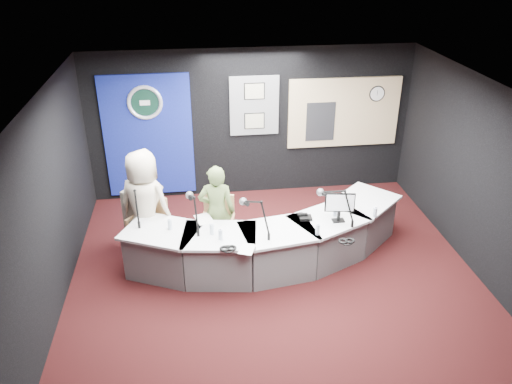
{
  "coord_description": "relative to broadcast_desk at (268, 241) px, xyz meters",
  "views": [
    {
      "loc": [
        -1.08,
        -6.0,
        4.61
      ],
      "look_at": [
        -0.2,
        0.8,
        1.1
      ],
      "focal_mm": 36.0,
      "sensor_mm": 36.0,
      "label": 1
    }
  ],
  "objects": [
    {
      "name": "wall_right",
      "position": [
        3.05,
        -0.55,
        1.02
      ],
      "size": [
        0.02,
        6.0,
        2.8
      ],
      "primitive_type": "cube",
      "color": "black",
      "rests_on": "ground"
    },
    {
      "name": "booth_glow",
      "position": [
        1.8,
        2.41,
        1.18
      ],
      "size": [
        2.0,
        0.02,
        1.2
      ],
      "primitive_type": "cube",
      "color": "beige",
      "rests_on": "booth_window_frame"
    },
    {
      "name": "wall_back",
      "position": [
        0.05,
        2.45,
        1.02
      ],
      "size": [
        6.0,
        0.02,
        2.8
      ],
      "primitive_type": "cube",
      "color": "black",
      "rests_on": "ground"
    },
    {
      "name": "booth_window_frame",
      "position": [
        1.8,
        2.42,
        1.18
      ],
      "size": [
        2.12,
        0.06,
        1.32
      ],
      "primitive_type": "cube",
      "color": "tan",
      "rests_on": "wall_back"
    },
    {
      "name": "equipment_rack",
      "position": [
        1.35,
        2.39,
        1.03
      ],
      "size": [
        0.55,
        0.02,
        0.75
      ],
      "primitive_type": "cube",
      "color": "black",
      "rests_on": "booth_window_frame"
    },
    {
      "name": "seal_center",
      "position": [
        -1.85,
        2.38,
        1.52
      ],
      "size": [
        0.48,
        0.01,
        0.48
      ],
      "primitive_type": "cylinder",
      "rotation": [
        1.57,
        0.0,
        0.0
      ],
      "color": "black",
      "rests_on": "backdrop_panel"
    },
    {
      "name": "armchair_left",
      "position": [
        -1.83,
        0.46,
        0.09
      ],
      "size": [
        0.74,
        0.74,
        0.93
      ],
      "primitive_type": null,
      "rotation": [
        0.0,
        0.0,
        -0.67
      ],
      "color": "#A2774A",
      "rests_on": "ground"
    },
    {
      "name": "desk_phone",
      "position": [
        0.56,
        -0.06,
        0.4
      ],
      "size": [
        0.19,
        0.15,
        0.05
      ],
      "primitive_type": "cube",
      "rotation": [
        0.0,
        0.0,
        -0.05
      ],
      "color": "black",
      "rests_on": "broadcast_desk"
    },
    {
      "name": "boom_mic_b",
      "position": [
        -1.1,
        -0.01,
        0.68
      ],
      "size": [
        0.22,
        0.73,
        0.6
      ],
      "primitive_type": null,
      "color": "black",
      "rests_on": "broadcast_desk"
    },
    {
      "name": "armchair_right",
      "position": [
        -0.75,
        0.3,
        0.09
      ],
      "size": [
        0.63,
        0.63,
        0.94
      ],
      "primitive_type": null,
      "rotation": [
        0.0,
        0.0,
        -0.21
      ],
      "color": "#A2774A",
      "rests_on": "ground"
    },
    {
      "name": "person_woman",
      "position": [
        -0.75,
        0.3,
        0.39
      ],
      "size": [
        0.61,
        0.45,
        1.54
      ],
      "primitive_type": "imported",
      "rotation": [
        0.0,
        0.0,
        2.99
      ],
      "color": "#536736",
      "rests_on": "ground"
    },
    {
      "name": "notepad",
      "position": [
        -0.4,
        -0.75,
        0.38
      ],
      "size": [
        0.28,
        0.32,
        0.0
      ],
      "primitive_type": "cube",
      "rotation": [
        0.0,
        0.0,
        -0.38
      ],
      "color": "white",
      "rests_on": "broadcast_desk"
    },
    {
      "name": "broadcast_desk",
      "position": [
        0.0,
        0.0,
        0.0
      ],
      "size": [
        4.5,
        1.9,
        0.75
      ],
      "primitive_type": null,
      "color": "silver",
      "rests_on": "ground"
    },
    {
      "name": "framed_photo_lower",
      "position": [
        0.1,
        2.39,
        1.09
      ],
      "size": [
        0.34,
        0.02,
        0.27
      ],
      "primitive_type": "cube",
      "color": "tan",
      "rests_on": "pinboard"
    },
    {
      "name": "headphones_far",
      "position": [
        -0.66,
        -0.72,
        0.39
      ],
      "size": [
        0.21,
        0.21,
        0.03
      ],
      "primitive_type": "torus",
      "color": "black",
      "rests_on": "broadcast_desk"
    },
    {
      "name": "water_bottles",
      "position": [
        0.08,
        -0.25,
        0.46
      ],
      "size": [
        3.11,
        0.55,
        0.18
      ],
      "primitive_type": null,
      "color": "silver",
      "rests_on": "broadcast_desk"
    },
    {
      "name": "paper_stack",
      "position": [
        -0.95,
        0.14,
        0.38
      ],
      "size": [
        0.31,
        0.38,
        0.0
      ],
      "primitive_type": "cube",
      "rotation": [
        0.0,
        0.0,
        0.28
      ],
      "color": "white",
      "rests_on": "broadcast_desk"
    },
    {
      "name": "boom_mic_d",
      "position": [
        1.0,
        -0.11,
        0.68
      ],
      "size": [
        0.49,
        0.62,
        0.6
      ],
      "primitive_type": null,
      "color": "black",
      "rests_on": "broadcast_desk"
    },
    {
      "name": "backdrop_panel",
      "position": [
        -1.85,
        2.42,
        0.88
      ],
      "size": [
        1.6,
        0.05,
        2.3
      ],
      "primitive_type": "cube",
      "color": "navy",
      "rests_on": "wall_back"
    },
    {
      "name": "pinboard",
      "position": [
        0.1,
        2.42,
        1.38
      ],
      "size": [
        0.9,
        0.04,
        1.1
      ],
      "primitive_type": "cube",
      "color": "slate",
      "rests_on": "wall_back"
    },
    {
      "name": "ceiling",
      "position": [
        0.05,
        -0.55,
        2.42
      ],
      "size": [
        6.0,
        6.0,
        0.02
      ],
      "primitive_type": "cube",
      "color": "silver",
      "rests_on": "ground"
    },
    {
      "name": "wall_front",
      "position": [
        0.05,
        -3.55,
        1.02
      ],
      "size": [
        6.0,
        0.02,
        2.8
      ],
      "primitive_type": "cube",
      "color": "black",
      "rests_on": "ground"
    },
    {
      "name": "ground",
      "position": [
        0.05,
        -0.55,
        -0.38
      ],
      "size": [
        6.0,
        6.0,
        0.0
      ],
      "primitive_type": "plane",
      "color": "black",
      "rests_on": "ground"
    },
    {
      "name": "boom_mic_c",
      "position": [
        -0.22,
        -0.28,
        0.68
      ],
      "size": [
        0.42,
        0.66,
        0.6
      ],
      "primitive_type": null,
      "color": "black",
      "rests_on": "broadcast_desk"
    },
    {
      "name": "boom_mic_a",
      "position": [
        -1.94,
        0.32,
        0.68
      ],
      "size": [
        0.21,
        0.73,
        0.6
      ],
      "primitive_type": null,
      "color": "black",
      "rests_on": "broadcast_desk"
    },
    {
      "name": "agency_seal",
      "position": [
        -1.85,
        2.38,
        1.52
      ],
      "size": [
        0.63,
        0.07,
        0.63
      ],
      "primitive_type": "torus",
      "rotation": [
        1.57,
        0.0,
        0.0
      ],
      "color": "silver",
      "rests_on": "backdrop_panel"
    },
    {
      "name": "wall_clock",
      "position": [
        2.4,
        2.39,
        1.52
      ],
      "size": [
        0.28,
        0.01,
        0.28
      ],
      "primitive_type": "cylinder",
      "rotation": [
        1.57,
        0.0,
        0.0
      ],
      "color": "white",
      "rests_on": "booth_window_frame"
    },
    {
      "name": "wall_left",
      "position": [
        -2.95,
        -0.55,
        1.02
      ],
      "size": [
        0.02,
        6.0,
        2.8
      ],
      "primitive_type": "cube",
      "color": "black",
      "rests_on": "ground"
    },
    {
      "name": "headphones_near",
      "position": [
        0.99,
        -0.75,
        0.39
      ],
      "size": [
        0.2,
        0.2,
        0.03
      ],
      "primitive_type": "torus",
      "color": "black",
      "rests_on": "broadcast_desk"
    },
    {
      "name": "draped_jacket",
      "position": [
        -2.0,
        0.66,
        0.24
      ],
      "size": [
        0.45,
        0.39,
        0.7
      ],
      "primitive_type": "cube",
      "rotation": [
        0.0,
        0.0,
        -0.67
      ],
      "color": "#6D695C",
      "rests_on": "armchair_left"
    },
    {
      "name": "framed_photo_upper",
      "position": [
        0.1,
        2.39,
        1.65
      ],
      "size": [
        0.34,
        0.02,
        0.27
      ],
      "primitive_type": "cube",
      "color": "tan",
      "rests_on": "pinboard"
    },
    {
      "name": "computer_monitor",
      "position": [
        1.03,
        -0.17,
        0.7
      ],
      "size": [
        0.39,
        0.09,
        0.27
      ],
      "primitive_type": "cube",
      "rotation": [
        0.0,
        0.0,
        -0.16
      ],
      "color": "black",
      "rests_on": "broadcast_desk"
    },
    {
      "name": "person_man",
      "position": [
        -1.83,
        0.46,
        0.51
      ],
      "size": [
        1.02,
        0.88,
        1.77
      ],
      "primitive_type": "imported",
      "rotation": [
        0.0,
        0.0,
        2.69
      ],
      "color": "beige",
      "rests_on": "ground"
    }
  ]
}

